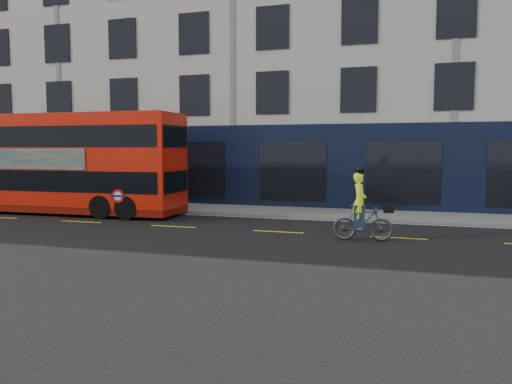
% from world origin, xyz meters
% --- Properties ---
extents(ground, '(120.00, 120.00, 0.00)m').
position_xyz_m(ground, '(0.00, 0.00, 0.00)').
color(ground, black).
rests_on(ground, ground).
extents(pavement, '(60.00, 3.00, 0.12)m').
position_xyz_m(pavement, '(0.00, 6.50, 0.06)').
color(pavement, gray).
rests_on(pavement, ground).
extents(kerb, '(60.00, 0.12, 0.13)m').
position_xyz_m(kerb, '(0.00, 5.00, 0.07)').
color(kerb, slate).
rests_on(kerb, ground).
extents(building_terrace, '(50.00, 10.07, 15.00)m').
position_xyz_m(building_terrace, '(0.00, 12.94, 7.49)').
color(building_terrace, beige).
rests_on(building_terrace, ground).
extents(road_edge_line, '(58.00, 0.10, 0.01)m').
position_xyz_m(road_edge_line, '(0.00, 4.70, 0.00)').
color(road_edge_line, silver).
rests_on(road_edge_line, ground).
extents(lane_dashes, '(58.00, 0.12, 0.01)m').
position_xyz_m(lane_dashes, '(0.00, 1.50, 0.00)').
color(lane_dashes, yellow).
rests_on(lane_dashes, ground).
extents(bus, '(10.87, 2.72, 4.35)m').
position_xyz_m(bus, '(-6.24, 3.48, 2.23)').
color(bus, red).
rests_on(bus, ground).
extents(cyclist, '(1.89, 0.71, 2.36)m').
position_xyz_m(cyclist, '(6.91, 0.73, 0.79)').
color(cyclist, '#3F4243').
rests_on(cyclist, ground).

